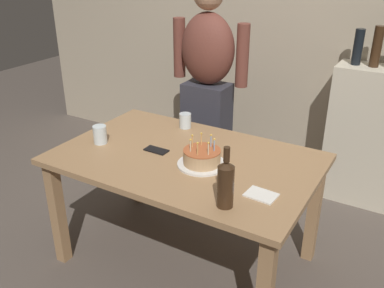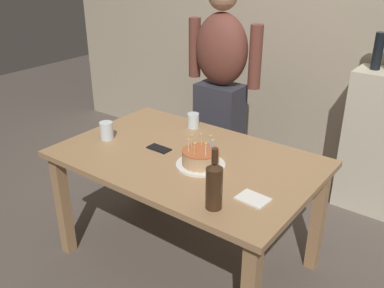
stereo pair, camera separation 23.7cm
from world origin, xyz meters
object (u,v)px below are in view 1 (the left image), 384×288
object	(u,v)px
water_glass_near	(100,135)
wine_bottle	(226,183)
napkin_stack	(261,195)
cell_phone	(156,150)
person_man_bearded	(207,90)
birthday_cake	(202,158)
water_glass_far	(185,121)

from	to	relation	value
water_glass_near	wine_bottle	world-z (taller)	wine_bottle
water_glass_near	napkin_stack	bearing A→B (deg)	-3.81
wine_bottle	cell_phone	distance (m)	0.71
person_man_bearded	cell_phone	bearing A→B (deg)	97.56
birthday_cake	person_man_bearded	world-z (taller)	person_man_bearded
cell_phone	napkin_stack	xyz separation A→B (m)	(0.73, -0.15, 0.00)
water_glass_near	cell_phone	bearing A→B (deg)	12.70
birthday_cake	wine_bottle	distance (m)	0.43
napkin_stack	cell_phone	bearing A→B (deg)	168.05
water_glass_far	cell_phone	xyz separation A→B (m)	(0.04, -0.40, -0.05)
napkin_stack	person_man_bearded	distance (m)	1.30
water_glass_near	water_glass_far	xyz separation A→B (m)	(0.32, 0.48, -0.01)
person_man_bearded	napkin_stack	bearing A→B (deg)	130.43
birthday_cake	water_glass_near	size ratio (longest dim) A/B	2.46
cell_phone	person_man_bearded	world-z (taller)	person_man_bearded
birthday_cake	wine_bottle	bearing A→B (deg)	-45.94
water_glass_far	napkin_stack	world-z (taller)	water_glass_far
wine_bottle	cell_phone	xyz separation A→B (m)	(-0.62, 0.32, -0.12)
birthday_cake	cell_phone	distance (m)	0.33
birthday_cake	person_man_bearded	size ratio (longest dim) A/B	0.17
water_glass_far	person_man_bearded	world-z (taller)	person_man_bearded
birthday_cake	wine_bottle	size ratio (longest dim) A/B	0.91
wine_bottle	water_glass_far	bearing A→B (deg)	132.27
water_glass_near	person_man_bearded	size ratio (longest dim) A/B	0.07
water_glass_near	napkin_stack	world-z (taller)	water_glass_near
water_glass_near	wine_bottle	size ratio (longest dim) A/B	0.37
birthday_cake	napkin_stack	xyz separation A→B (m)	(0.41, -0.13, -0.04)
water_glass_near	cell_phone	size ratio (longest dim) A/B	0.78
water_glass_near	wine_bottle	xyz separation A→B (m)	(0.98, -0.24, 0.07)
wine_bottle	person_man_bearded	world-z (taller)	person_man_bearded
birthday_cake	cell_phone	xyz separation A→B (m)	(-0.32, 0.02, -0.04)
wine_bottle	person_man_bearded	distance (m)	1.37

